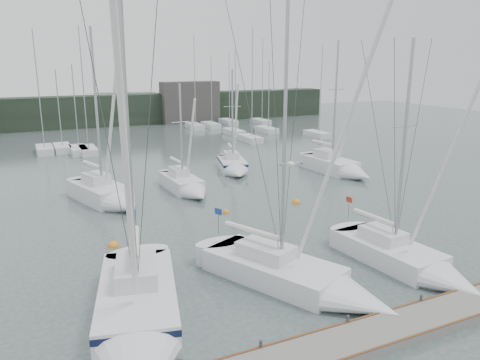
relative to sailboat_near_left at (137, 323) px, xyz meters
name	(u,v)px	position (x,y,z in m)	size (l,w,h in m)	color
ground	(258,297)	(5.83, 0.90, -0.66)	(160.00, 160.00, 0.00)	#404E4B
dock	(320,352)	(5.83, -4.10, -0.46)	(24.00, 2.00, 0.40)	slate
far_treeline	(81,112)	(5.83, 62.90, 1.84)	(90.00, 4.00, 5.00)	black
far_building_right	(190,102)	(23.83, 60.90, 2.84)	(10.00, 3.00, 7.00)	#3F3D3A
mast_forest	(93,142)	(4.95, 44.99, -0.18)	(59.97, 22.89, 14.67)	silver
sailboat_near_left	(137,323)	(0.00, 0.00, 0.00)	(5.64, 11.09, 16.10)	silver
sailboat_near_center	(311,283)	(8.30, 0.20, -0.13)	(6.90, 10.36, 16.09)	silver
sailboat_near_right	(416,265)	(14.32, -0.38, -0.16)	(3.51, 9.09, 12.70)	silver
sailboat_mid_b	(110,197)	(2.27, 18.36, -0.02)	(5.05, 8.46, 13.90)	silver
sailboat_mid_c	(187,187)	(8.62, 18.91, -0.13)	(2.62, 7.39, 9.58)	silver
sailboat_mid_d	(234,167)	(15.11, 23.75, -0.11)	(4.09, 7.20, 10.60)	silver
sailboat_mid_e	(340,168)	(24.06, 18.76, -0.05)	(3.21, 8.86, 13.30)	silver
buoy_a	(114,246)	(0.92, 10.01, -0.66)	(0.64, 0.64, 0.64)	orange
buoy_b	(226,213)	(9.47, 12.85, -0.66)	(0.52, 0.52, 0.52)	orange
seagull	(291,164)	(7.27, 0.63, 5.64)	(1.03, 0.47, 0.20)	white
buoy_d	(296,203)	(15.29, 12.66, -0.66)	(0.64, 0.64, 0.64)	orange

